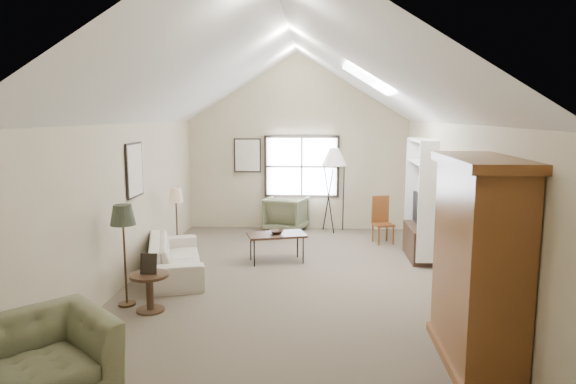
# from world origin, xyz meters

# --- Properties ---
(room_shell) EXTENTS (5.01, 8.01, 4.00)m
(room_shell) POSITION_xyz_m (0.00, 0.00, 3.21)
(room_shell) COLOR brown
(room_shell) RESTS_ON ground
(window) EXTENTS (1.72, 0.08, 1.42)m
(window) POSITION_xyz_m (0.10, 3.96, 1.45)
(window) COLOR black
(window) RESTS_ON room_shell
(skylight) EXTENTS (0.80, 1.20, 0.52)m
(skylight) POSITION_xyz_m (1.30, 0.90, 3.22)
(skylight) COLOR white
(skylight) RESTS_ON room_shell
(wall_art) EXTENTS (1.97, 3.71, 0.88)m
(wall_art) POSITION_xyz_m (-1.88, 1.94, 1.73)
(wall_art) COLOR black
(wall_art) RESTS_ON room_shell
(armoire) EXTENTS (0.60, 1.50, 2.20)m
(armoire) POSITION_xyz_m (2.18, -2.40, 1.10)
(armoire) COLOR brown
(armoire) RESTS_ON ground
(tv_alcove) EXTENTS (0.32, 1.30, 2.10)m
(tv_alcove) POSITION_xyz_m (2.34, 1.60, 1.15)
(tv_alcove) COLOR white
(tv_alcove) RESTS_ON ground
(media_console) EXTENTS (0.34, 1.18, 0.60)m
(media_console) POSITION_xyz_m (2.32, 1.60, 0.30)
(media_console) COLOR #382316
(media_console) RESTS_ON ground
(tv_panel) EXTENTS (0.05, 0.90, 0.55)m
(tv_panel) POSITION_xyz_m (2.32, 1.60, 0.92)
(tv_panel) COLOR black
(tv_panel) RESTS_ON media_console
(sofa) EXTENTS (1.39, 2.23, 0.61)m
(sofa) POSITION_xyz_m (-1.87, 0.36, 0.30)
(sofa) COLOR beige
(sofa) RESTS_ON ground
(armchair_near) EXTENTS (1.65, 1.66, 0.81)m
(armchair_near) POSITION_xyz_m (-2.03, -3.58, 0.41)
(armchair_near) COLOR #666849
(armchair_near) RESTS_ON ground
(armchair_far) EXTENTS (1.06, 1.08, 0.79)m
(armchair_far) POSITION_xyz_m (-0.24, 3.70, 0.39)
(armchair_far) COLOR #5A5D41
(armchair_far) RESTS_ON ground
(coffee_table) EXTENTS (1.13, 0.82, 0.52)m
(coffee_table) POSITION_xyz_m (-0.25, 1.20, 0.26)
(coffee_table) COLOR #361E16
(coffee_table) RESTS_ON ground
(bowl) EXTENTS (0.30, 0.30, 0.06)m
(bowl) POSITION_xyz_m (-0.25, 1.20, 0.55)
(bowl) COLOR #341C15
(bowl) RESTS_ON coffee_table
(side_table) EXTENTS (0.65, 0.65, 0.52)m
(side_table) POSITION_xyz_m (-1.77, -1.24, 0.26)
(side_table) COLOR #3A2917
(side_table) RESTS_ON ground
(side_chair) EXTENTS (0.47, 0.47, 0.97)m
(side_chair) POSITION_xyz_m (1.82, 2.68, 0.48)
(side_chair) COLOR brown
(side_chair) RESTS_ON ground
(tripod_lamp) EXTENTS (0.70, 0.70, 1.93)m
(tripod_lamp) POSITION_xyz_m (0.83, 3.70, 0.96)
(tripod_lamp) COLOR silver
(tripod_lamp) RESTS_ON ground
(dark_lamp) EXTENTS (0.43, 0.43, 1.45)m
(dark_lamp) POSITION_xyz_m (-2.17, -1.04, 0.73)
(dark_lamp) COLOR black
(dark_lamp) RESTS_ON ground
(tan_lamp) EXTENTS (0.33, 0.33, 1.30)m
(tan_lamp) POSITION_xyz_m (-2.17, 1.56, 0.65)
(tan_lamp) COLOR tan
(tan_lamp) RESTS_ON ground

